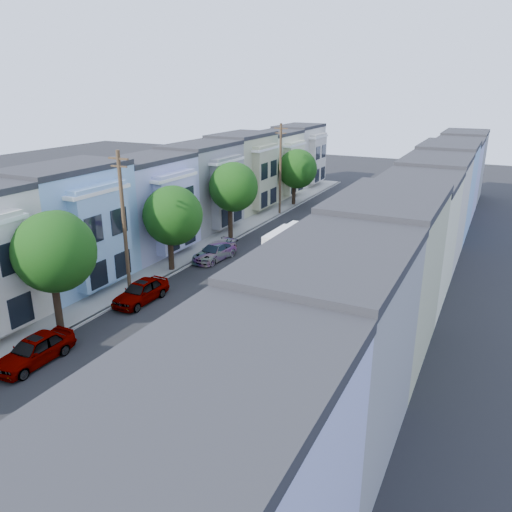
# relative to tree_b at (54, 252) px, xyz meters

# --- Properties ---
(ground) EXTENTS (160.00, 160.00, 0.00)m
(ground) POSITION_rel_tree_b_xyz_m (6.30, 4.03, -5.07)
(ground) COLOR black
(ground) RESTS_ON ground
(road_slab) EXTENTS (12.00, 70.00, 0.02)m
(road_slab) POSITION_rel_tree_b_xyz_m (6.30, 19.03, -5.06)
(road_slab) COLOR black
(road_slab) RESTS_ON ground
(curb_left) EXTENTS (0.30, 70.00, 0.15)m
(curb_left) POSITION_rel_tree_b_xyz_m (0.25, 19.03, -5.00)
(curb_left) COLOR gray
(curb_left) RESTS_ON ground
(curb_right) EXTENTS (0.30, 70.00, 0.15)m
(curb_right) POSITION_rel_tree_b_xyz_m (12.35, 19.03, -5.00)
(curb_right) COLOR gray
(curb_right) RESTS_ON ground
(sidewalk_left) EXTENTS (2.60, 70.00, 0.15)m
(sidewalk_left) POSITION_rel_tree_b_xyz_m (-1.05, 19.03, -5.00)
(sidewalk_left) COLOR gray
(sidewalk_left) RESTS_ON ground
(sidewalk_right) EXTENTS (2.60, 70.00, 0.15)m
(sidewalk_right) POSITION_rel_tree_b_xyz_m (13.65, 19.03, -5.00)
(sidewalk_right) COLOR gray
(sidewalk_right) RESTS_ON ground
(centerline) EXTENTS (0.12, 70.00, 0.01)m
(centerline) POSITION_rel_tree_b_xyz_m (6.30, 19.03, -5.07)
(centerline) COLOR gold
(centerline) RESTS_ON ground
(townhouse_row_left) EXTENTS (5.00, 70.00, 8.50)m
(townhouse_row_left) POSITION_rel_tree_b_xyz_m (-4.85, 19.03, -5.07)
(townhouse_row_left) COLOR #EAEBBF
(townhouse_row_left) RESTS_ON ground
(townhouse_row_right) EXTENTS (5.00, 70.00, 8.50)m
(townhouse_row_right) POSITION_rel_tree_b_xyz_m (17.45, 19.03, -5.07)
(townhouse_row_right) COLOR #EAEBBF
(townhouse_row_right) RESTS_ON ground
(tree_b) EXTENTS (4.70, 4.70, 7.44)m
(tree_b) POSITION_rel_tree_b_xyz_m (0.00, 0.00, 0.00)
(tree_b) COLOR black
(tree_b) RESTS_ON ground
(tree_c) EXTENTS (4.61, 4.61, 6.90)m
(tree_c) POSITION_rel_tree_b_xyz_m (0.00, 11.43, -0.50)
(tree_c) COLOR black
(tree_c) RESTS_ON ground
(tree_d) EXTENTS (4.59, 4.59, 7.42)m
(tree_d) POSITION_rel_tree_b_xyz_m (-0.00, 21.07, 0.03)
(tree_d) COLOR black
(tree_d) RESTS_ON ground
(tree_e) EXTENTS (4.70, 4.70, 6.88)m
(tree_e) POSITION_rel_tree_b_xyz_m (0.00, 36.95, -0.56)
(tree_e) COLOR black
(tree_e) RESTS_ON ground
(tree_far_r) EXTENTS (3.10, 3.10, 5.69)m
(tree_far_r) POSITION_rel_tree_b_xyz_m (13.20, 35.40, -0.98)
(tree_far_r) COLOR black
(tree_far_r) RESTS_ON ground
(utility_pole_near) EXTENTS (1.60, 0.26, 10.00)m
(utility_pole_near) POSITION_rel_tree_b_xyz_m (0.00, 6.03, 0.08)
(utility_pole_near) COLOR #42301E
(utility_pole_near) RESTS_ON ground
(utility_pole_far) EXTENTS (1.60, 0.26, 10.00)m
(utility_pole_far) POSITION_rel_tree_b_xyz_m (0.00, 32.03, 0.08)
(utility_pole_far) COLOR #42301E
(utility_pole_far) RESTS_ON ground
(fedex_truck) EXTENTS (2.45, 6.35, 3.05)m
(fedex_truck) POSITION_rel_tree_b_xyz_m (7.64, 17.05, -3.37)
(fedex_truck) COLOR white
(fedex_truck) RESTS_ON ground
(lead_sedan) EXTENTS (2.79, 5.07, 1.35)m
(lead_sedan) POSITION_rel_tree_b_xyz_m (9.07, 25.98, -4.40)
(lead_sedan) COLOR black
(lead_sedan) RESTS_ON ground
(parked_left_b) EXTENTS (1.82, 4.75, 1.54)m
(parked_left_b) POSITION_rel_tree_b_xyz_m (1.40, -3.30, -4.30)
(parked_left_b) COLOR black
(parked_left_b) RESTS_ON ground
(parked_left_c) EXTENTS (1.88, 4.77, 1.54)m
(parked_left_c) POSITION_rel_tree_b_xyz_m (1.40, 5.53, -4.30)
(parked_left_c) COLOR #9195A7
(parked_left_c) RESTS_ON ground
(parked_left_d) EXTENTS (2.38, 4.74, 1.37)m
(parked_left_d) POSITION_rel_tree_b_xyz_m (1.40, 15.29, -4.39)
(parked_left_d) COLOR #4B0C1B
(parked_left_d) RESTS_ON ground
(parked_right_a) EXTENTS (2.14, 5.00, 1.49)m
(parked_right_a) POSITION_rel_tree_b_xyz_m (11.20, -4.35, -4.33)
(parked_right_a) COLOR #50595F
(parked_right_a) RESTS_ON ground
(parked_right_b) EXTENTS (2.50, 4.72, 1.27)m
(parked_right_b) POSITION_rel_tree_b_xyz_m (11.20, 2.56, -4.44)
(parked_right_b) COLOR white
(parked_right_b) RESTS_ON ground
(parked_right_c) EXTENTS (1.86, 4.65, 1.50)m
(parked_right_c) POSITION_rel_tree_b_xyz_m (11.20, 23.55, -4.32)
(parked_right_c) COLOR black
(parked_right_c) RESTS_ON ground
(parked_right_d) EXTENTS (1.85, 4.63, 1.52)m
(parked_right_d) POSITION_rel_tree_b_xyz_m (11.20, 33.94, -4.31)
(parked_right_d) COLOR black
(parked_right_d) RESTS_ON ground
(motorcycle) EXTENTS (0.28, 2.03, 0.81)m
(motorcycle) POSITION_rel_tree_b_xyz_m (11.30, -8.63, -4.65)
(motorcycle) COLOR black
(motorcycle) RESTS_ON ground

